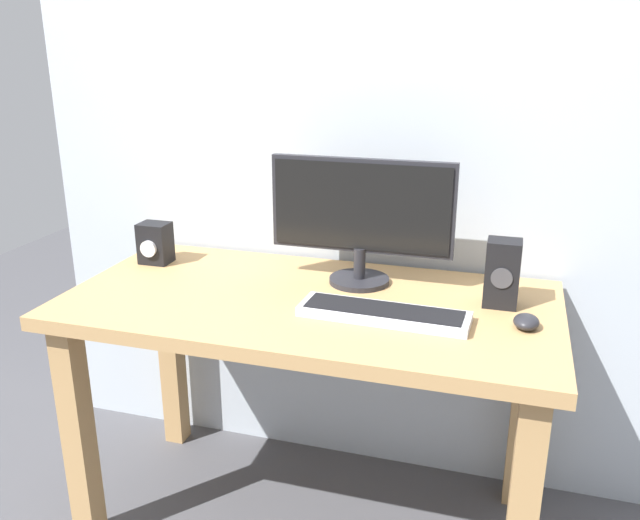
# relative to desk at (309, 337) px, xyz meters

# --- Properties ---
(ground_plane) EXTENTS (6.00, 6.00, 0.00)m
(ground_plane) POSITION_rel_desk_xyz_m (0.00, 0.00, -0.65)
(ground_plane) COLOR #4C4C51
(wall_back) EXTENTS (2.20, 0.04, 3.00)m
(wall_back) POSITION_rel_desk_xyz_m (0.00, 0.40, 0.85)
(wall_back) COLOR #B2BCC6
(wall_back) RESTS_ON ground_plane
(desk) EXTENTS (1.42, 0.72, 0.77)m
(desk) POSITION_rel_desk_xyz_m (0.00, 0.00, 0.00)
(desk) COLOR tan
(desk) RESTS_ON ground_plane
(monitor) EXTENTS (0.56, 0.19, 0.38)m
(monitor) POSITION_rel_desk_xyz_m (0.11, 0.17, 0.34)
(monitor) COLOR #232328
(monitor) RESTS_ON desk
(keyboard_primary) EXTENTS (0.46, 0.14, 0.03)m
(keyboard_primary) POSITION_rel_desk_xyz_m (0.24, -0.08, 0.14)
(keyboard_primary) COLOR silver
(keyboard_primary) RESTS_ON desk
(mouse) EXTENTS (0.07, 0.09, 0.04)m
(mouse) POSITION_rel_desk_xyz_m (0.60, -0.04, 0.14)
(mouse) COLOR #232328
(mouse) RESTS_ON desk
(speaker_right) EXTENTS (0.09, 0.09, 0.19)m
(speaker_right) POSITION_rel_desk_xyz_m (0.53, 0.11, 0.22)
(speaker_right) COLOR black
(speaker_right) RESTS_ON desk
(audio_controller) EXTENTS (0.10, 0.09, 0.14)m
(audio_controller) POSITION_rel_desk_xyz_m (-0.59, 0.16, 0.19)
(audio_controller) COLOR black
(audio_controller) RESTS_ON desk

